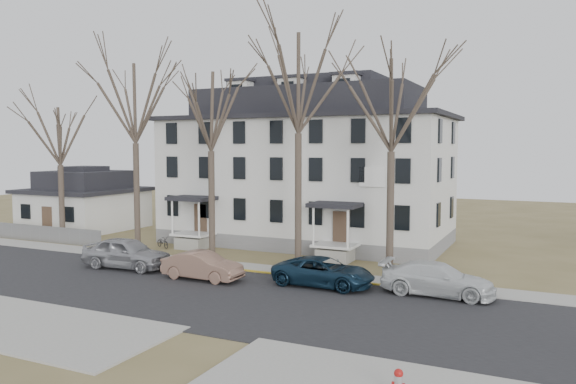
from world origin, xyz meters
The scene contains 18 objects.
ground centered at (0.00, 0.00, 0.00)m, with size 120.00×120.00×0.00m, color olive.
main_road centered at (0.00, 2.00, 0.00)m, with size 120.00×10.00×0.04m, color #27272A.
far_sidewalk centered at (0.00, 8.00, 0.00)m, with size 120.00×2.00×0.08m, color #A09F97.
yellow_curb centered at (5.00, 7.10, 0.00)m, with size 14.00×0.25×0.06m, color gold.
boarding_house centered at (-2.00, 17.95, 5.38)m, with size 20.80×12.36×12.05m.
small_house centered at (-22.00, 16.00, 2.25)m, with size 8.70×8.70×5.00m.
fence centered at (-21.00, 9.50, 0.00)m, with size 14.00×0.06×1.20m, color gray.
tree_far_left centered at (-11.00, 9.80, 10.34)m, with size 8.40×8.40×13.72m.
tree_mid_left centered at (-5.00, 9.80, 9.60)m, with size 7.80×7.80×12.74m.
tree_center centered at (1.00, 9.80, 11.08)m, with size 9.00×9.00×14.70m.
tree_mid_right centered at (6.50, 9.80, 9.60)m, with size 7.80×7.80×12.74m.
tree_bungalow centered at (-18.00, 9.80, 8.12)m, with size 6.60×6.60×10.78m.
car_silver centered at (-7.60, 4.84, 0.90)m, with size 2.12×5.27×1.79m, color #9D9EA3.
car_tan centered at (-2.10, 4.41, 0.73)m, with size 1.54×4.40×1.45m, color #866352.
car_navy centered at (4.20, 5.83, 0.71)m, with size 2.36×5.12×1.42m, color #102639.
car_white centered at (9.70, 6.47, 0.77)m, with size 2.15×5.29×1.53m, color silver.
bicycle_left centered at (-9.92, 11.12, 0.40)m, with size 0.53×1.53×0.80m, color black.
fire_hydrant centered at (10.79, -5.12, 0.44)m, with size 0.36×0.34×0.88m.
Camera 1 is at (14.45, -19.99, 6.94)m, focal length 35.00 mm.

